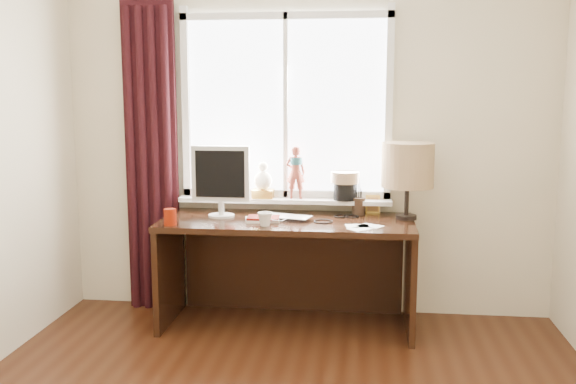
# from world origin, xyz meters

# --- Properties ---
(wall_back) EXTENTS (3.50, 0.00, 2.60)m
(wall_back) POSITION_xyz_m (0.00, 2.00, 1.30)
(wall_back) COLOR beige
(wall_back) RESTS_ON ground
(laptop) EXTENTS (0.42, 0.33, 0.03)m
(laptop) POSITION_xyz_m (-0.12, 1.63, 0.76)
(laptop) COLOR silver
(laptop) RESTS_ON desk
(mug) EXTENTS (0.13, 0.12, 0.10)m
(mug) POSITION_xyz_m (-0.22, 1.41, 0.80)
(mug) COLOR white
(mug) RESTS_ON desk
(red_cup) EXTENTS (0.08, 0.08, 0.11)m
(red_cup) POSITION_xyz_m (-0.83, 1.37, 0.80)
(red_cup) COLOR maroon
(red_cup) RESTS_ON desk
(window) EXTENTS (1.52, 0.22, 1.40)m
(window) POSITION_xyz_m (-0.15, 1.95, 1.30)
(window) COLOR white
(window) RESTS_ON ground
(curtain) EXTENTS (0.38, 0.09, 2.25)m
(curtain) POSITION_xyz_m (-1.13, 1.91, 1.12)
(curtain) COLOR black
(curtain) RESTS_ON floor
(desk) EXTENTS (1.70, 0.70, 0.75)m
(desk) POSITION_xyz_m (-0.10, 1.73, 0.51)
(desk) COLOR black
(desk) RESTS_ON floor
(monitor) EXTENTS (0.40, 0.18, 0.49)m
(monitor) POSITION_xyz_m (-0.56, 1.67, 1.03)
(monitor) COLOR beige
(monitor) RESTS_ON desk
(notebook_stack) EXTENTS (0.25, 0.20, 0.03)m
(notebook_stack) POSITION_xyz_m (-0.26, 1.56, 0.77)
(notebook_stack) COLOR beige
(notebook_stack) RESTS_ON desk
(brush_holder) EXTENTS (0.09, 0.09, 0.25)m
(brush_holder) POSITION_xyz_m (0.38, 1.85, 0.81)
(brush_holder) COLOR black
(brush_holder) RESTS_ON desk
(icon_frame) EXTENTS (0.10, 0.03, 0.13)m
(icon_frame) POSITION_xyz_m (0.48, 1.93, 0.81)
(icon_frame) COLOR gold
(icon_frame) RESTS_ON desk
(table_lamp) EXTENTS (0.35, 0.35, 0.52)m
(table_lamp) POSITION_xyz_m (0.70, 1.74, 1.11)
(table_lamp) COLOR black
(table_lamp) RESTS_ON desk
(loose_papers) EXTENTS (0.26, 0.27, 0.00)m
(loose_papers) POSITION_xyz_m (0.41, 1.45, 0.75)
(loose_papers) COLOR white
(loose_papers) RESTS_ON desk
(desk_cables) EXTENTS (0.33, 0.34, 0.01)m
(desk_cables) POSITION_xyz_m (0.23, 1.69, 0.75)
(desk_cables) COLOR black
(desk_cables) RESTS_ON desk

